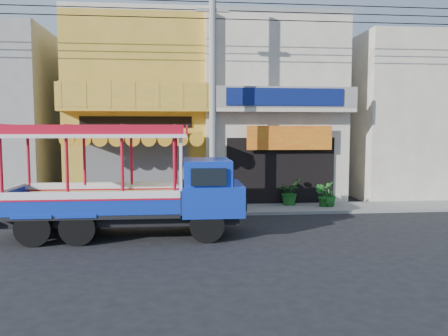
# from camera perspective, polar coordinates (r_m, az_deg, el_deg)

# --- Properties ---
(ground) EXTENTS (90.00, 90.00, 0.00)m
(ground) POSITION_cam_1_polar(r_m,az_deg,el_deg) (13.66, 3.82, -8.70)
(ground) COLOR black
(ground) RESTS_ON ground
(sidewalk) EXTENTS (30.00, 2.00, 0.12)m
(sidewalk) POSITION_cam_1_polar(r_m,az_deg,el_deg) (17.52, 1.67, -5.42)
(sidewalk) COLOR slate
(sidewalk) RESTS_ON ground
(shophouse_left) EXTENTS (6.00, 7.50, 8.24)m
(shophouse_left) POSITION_cam_1_polar(r_m,az_deg,el_deg) (21.14, -10.60, 7.31)
(shophouse_left) COLOR #B29727
(shophouse_left) RESTS_ON ground
(shophouse_right) EXTENTS (6.00, 6.75, 8.24)m
(shophouse_right) POSITION_cam_1_polar(r_m,az_deg,el_deg) (21.48, 5.69, 7.33)
(shophouse_right) COLOR #BEB09C
(shophouse_right) RESTS_ON ground
(party_pilaster) EXTENTS (0.35, 0.30, 8.00)m
(party_pilaster) POSITION_cam_1_polar(r_m,az_deg,el_deg) (17.99, -1.83, 7.46)
(party_pilaster) COLOR #BEB09C
(party_pilaster) RESTS_ON ground
(filler_building_right) EXTENTS (6.00, 6.00, 7.60)m
(filler_building_right) POSITION_cam_1_polar(r_m,az_deg,el_deg) (23.88, 22.47, 6.00)
(filler_building_right) COLOR #BEB09C
(filler_building_right) RESTS_ON ground
(utility_pole) EXTENTS (28.00, 0.26, 9.00)m
(utility_pole) POSITION_cam_1_polar(r_m,az_deg,el_deg) (16.54, -0.95, 11.26)
(utility_pole) COLOR gray
(utility_pole) RESTS_ON ground
(songthaew_truck) EXTENTS (7.25, 2.51, 3.37)m
(songthaew_truck) POSITION_cam_1_polar(r_m,az_deg,el_deg) (13.44, -10.67, -1.95)
(songthaew_truck) COLOR black
(songthaew_truck) RESTS_ON ground
(green_sign) EXTENTS (0.67, 0.50, 1.06)m
(green_sign) POSITION_cam_1_polar(r_m,az_deg,el_deg) (18.07, -18.30, -3.74)
(green_sign) COLOR black
(green_sign) RESTS_ON sidewalk
(potted_plant_a) EXTENTS (1.26, 1.29, 1.09)m
(potted_plant_a) POSITION_cam_1_polar(r_m,az_deg,el_deg) (18.36, 8.50, -3.08)
(potted_plant_a) COLOR #19581A
(potted_plant_a) RESTS_ON sidewalk
(potted_plant_b) EXTENTS (0.63, 0.59, 0.90)m
(potted_plant_b) POSITION_cam_1_polar(r_m,az_deg,el_deg) (18.21, 12.64, -3.52)
(potted_plant_b) COLOR #19581A
(potted_plant_b) RESTS_ON sidewalk
(potted_plant_c) EXTENTS (0.69, 0.69, 1.03)m
(potted_plant_c) POSITION_cam_1_polar(r_m,az_deg,el_deg) (18.30, 13.52, -3.28)
(potted_plant_c) COLOR #19581A
(potted_plant_c) RESTS_ON sidewalk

